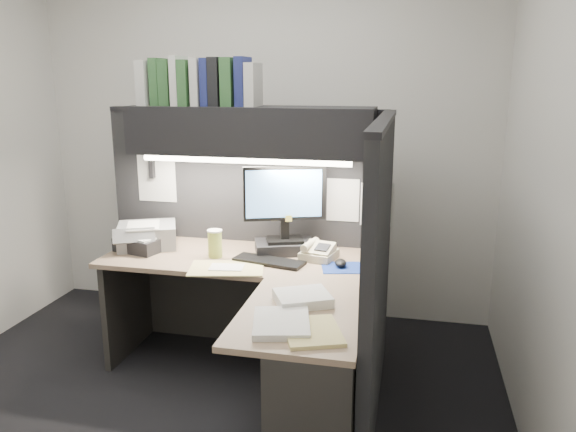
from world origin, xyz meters
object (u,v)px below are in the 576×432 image
object	(u,v)px
notebook_stack	(142,243)
printer	(147,235)
overhead_shelf	(250,131)
keyboard	(269,261)
monitor	(285,219)
coffee_cup	(215,244)
desk	(268,344)
telephone	(319,252)

from	to	relation	value
notebook_stack	printer	bearing A→B (deg)	92.38
overhead_shelf	printer	xyz separation A→B (m)	(-0.69, -0.11, -0.70)
keyboard	notebook_stack	xyz separation A→B (m)	(-0.87, 0.08, 0.03)
overhead_shelf	notebook_stack	bearing A→B (deg)	-164.47
monitor	coffee_cup	xyz separation A→B (m)	(-0.40, -0.18, -0.14)
desk	overhead_shelf	xyz separation A→B (m)	(-0.30, 0.75, 1.06)
desk	keyboard	bearing A→B (deg)	103.60
overhead_shelf	coffee_cup	size ratio (longest dim) A/B	9.42
keyboard	coffee_cup	bearing A→B (deg)	-174.25
overhead_shelf	monitor	xyz separation A→B (m)	(0.23, -0.05, -0.55)
keyboard	telephone	distance (m)	0.32
desk	monitor	distance (m)	0.87
printer	notebook_stack	distance (m)	0.09
printer	notebook_stack	size ratio (longest dim) A/B	1.27
keyboard	monitor	bearing A→B (deg)	90.79
overhead_shelf	coffee_cup	world-z (taller)	overhead_shelf
desk	printer	xyz separation A→B (m)	(-0.99, 0.64, 0.36)
coffee_cup	notebook_stack	distance (m)	0.52
overhead_shelf	telephone	world-z (taller)	overhead_shelf
telephone	coffee_cup	bearing A→B (deg)	-157.85
overhead_shelf	notebook_stack	distance (m)	1.02
printer	notebook_stack	xyz separation A→B (m)	(0.00, -0.08, -0.03)
overhead_shelf	coffee_cup	distance (m)	0.75
monitor	printer	bearing A→B (deg)	164.36
desk	coffee_cup	world-z (taller)	coffee_cup
printer	monitor	bearing A→B (deg)	-20.18
coffee_cup	printer	distance (m)	0.53
telephone	notebook_stack	size ratio (longest dim) A/B	0.70
monitor	notebook_stack	bearing A→B (deg)	169.31
desk	overhead_shelf	bearing A→B (deg)	111.79
monitor	coffee_cup	world-z (taller)	monitor
keyboard	coffee_cup	size ratio (longest dim) A/B	2.66
coffee_cup	monitor	bearing A→B (deg)	24.32
telephone	desk	bearing A→B (deg)	-91.94
overhead_shelf	keyboard	xyz separation A→B (m)	(0.18, -0.27, -0.76)
keyboard	overhead_shelf	bearing A→B (deg)	136.66
monitor	notebook_stack	world-z (taller)	monitor
desk	notebook_stack	world-z (taller)	notebook_stack
telephone	overhead_shelf	bearing A→B (deg)	177.90
coffee_cup	notebook_stack	bearing A→B (deg)	175.78
keyboard	telephone	bearing A→B (deg)	39.93
overhead_shelf	keyboard	size ratio (longest dim) A/B	3.54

